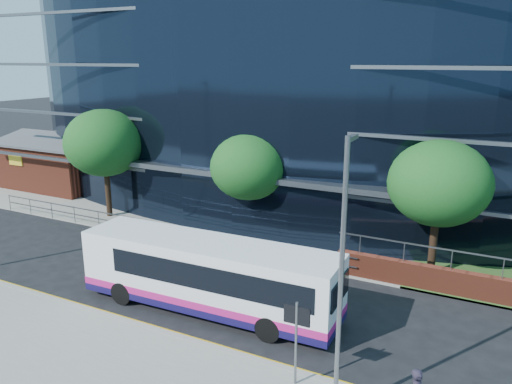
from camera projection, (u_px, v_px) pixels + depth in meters
The scene contains 14 objects.
ground at pixel (202, 329), 19.04m from camera, with size 200.00×200.00×0.00m, color black.
kerb at pixel (187, 340), 18.16m from camera, with size 80.00×0.25×0.16m, color gray.
yellow_line_outer at pixel (190, 339), 18.35m from camera, with size 80.00×0.08×0.01m, color gold.
yellow_line_inner at pixel (193, 337), 18.48m from camera, with size 80.00×0.08×0.01m, color gold.
far_forecourt at pixel (218, 223), 31.12m from camera, with size 50.00×8.00×0.10m, color gray.
glass_office at pixel (309, 86), 36.64m from camera, with size 44.00×23.10×16.00m.
brick_pavilion at pixel (62, 163), 39.81m from camera, with size 8.60×6.66×4.40m.
guard_railings at pixel (151, 225), 28.36m from camera, with size 24.00×0.05×1.10m.
street_sign at pixel (297, 326), 15.14m from camera, with size 0.85×0.09×2.80m.
tree_far_a at pixel (104, 143), 31.23m from camera, with size 4.95×4.95×6.98m.
tree_far_b at pixel (249, 167), 27.43m from camera, with size 4.29×4.29×6.05m.
tree_far_c at pixel (439, 183), 22.52m from camera, with size 4.62×4.62×6.51m.
streetlight_east at pixel (342, 273), 13.38m from camera, with size 0.15×0.77×8.00m.
city_bus at pixel (210, 275), 20.07m from camera, with size 11.01×2.84×2.96m.
Camera 1 is at (9.58, -14.22, 10.02)m, focal length 35.00 mm.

